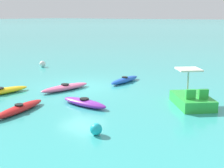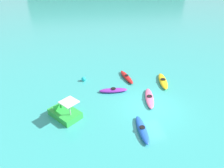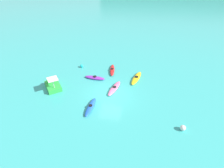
{
  "view_description": "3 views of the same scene",
  "coord_description": "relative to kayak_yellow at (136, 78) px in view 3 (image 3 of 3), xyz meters",
  "views": [
    {
      "loc": [
        -11.51,
        13.41,
        4.21
      ],
      "look_at": [
        -2.83,
        0.82,
        0.69
      ],
      "focal_mm": 48.08,
      "sensor_mm": 36.0,
      "label": 1
    },
    {
      "loc": [
        -5.22,
        -12.44,
        9.74
      ],
      "look_at": [
        -2.78,
        3.04,
        0.76
      ],
      "focal_mm": 31.94,
      "sensor_mm": 36.0,
      "label": 2
    },
    {
      "loc": [
        3.34,
        -15.42,
        12.27
      ],
      "look_at": [
        -0.09,
        1.15,
        0.72
      ],
      "focal_mm": 28.75,
      "sensor_mm": 36.0,
      "label": 3
    }
  ],
  "objects": [
    {
      "name": "buoy_cyan",
      "position": [
        -7.8,
        1.52,
        0.06
      ],
      "size": [
        0.44,
        0.44,
        0.44
      ],
      "primitive_type": "sphere",
      "color": "#19B7C6",
      "rests_on": "ground_plane"
    },
    {
      "name": "kayak_purple",
      "position": [
        -5.17,
        -0.99,
        0.0
      ],
      "size": [
        2.64,
        0.83,
        0.37
      ],
      "color": "purple",
      "rests_on": "ground_plane"
    },
    {
      "name": "ground_plane",
      "position": [
        -2.49,
        -3.89,
        -0.16
      ],
      "size": [
        600.0,
        600.0,
        0.0
      ],
      "primitive_type": "plane",
      "color": "#38ADA8"
    },
    {
      "name": "kayak_red",
      "position": [
        -3.4,
        1.39,
        -0.0
      ],
      "size": [
        1.09,
        3.08,
        0.37
      ],
      "color": "red",
      "rests_on": "ground_plane"
    },
    {
      "name": "pedal_boat_green",
      "position": [
        -9.36,
        -3.91,
        0.17
      ],
      "size": [
        2.69,
        2.8,
        1.68
      ],
      "color": "green",
      "rests_on": "ground_plane"
    },
    {
      "name": "kayak_yellow",
      "position": [
        0.0,
        0.0,
        0.0
      ],
      "size": [
        1.41,
        3.35,
        0.37
      ],
      "color": "yellow",
      "rests_on": "ground_plane"
    },
    {
      "name": "kayak_blue",
      "position": [
        -4.03,
        -6.38,
        -0.0
      ],
      "size": [
        0.69,
        2.87,
        0.37
      ],
      "color": "blue",
      "rests_on": "ground_plane"
    },
    {
      "name": "buoy_white",
      "position": [
        4.75,
        -7.49,
        0.09
      ],
      "size": [
        0.51,
        0.51,
        0.51
      ],
      "primitive_type": "sphere",
      "color": "white",
      "rests_on": "ground_plane"
    },
    {
      "name": "kayak_pink",
      "position": [
        -2.3,
        -2.72,
        -0.0
      ],
      "size": [
        1.36,
        3.19,
        0.37
      ],
      "color": "pink",
      "rests_on": "ground_plane"
    }
  ]
}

